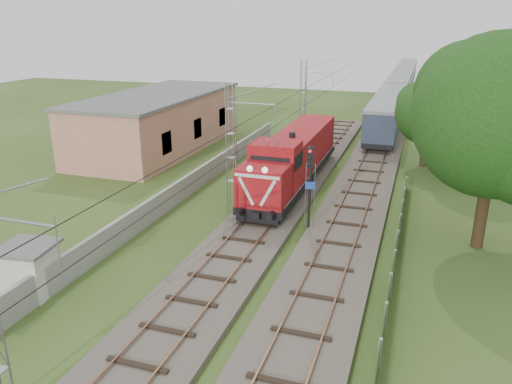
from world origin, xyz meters
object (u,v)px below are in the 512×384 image
(coach_rake, at_px, (400,85))
(locomotive, at_px, (293,158))
(signal_post, at_px, (310,174))
(relay_hut, at_px, (30,269))

(coach_rake, bearing_deg, locomotive, -96.51)
(signal_post, height_order, relay_hut, signal_post)
(relay_hut, bearing_deg, signal_post, 45.61)
(coach_rake, height_order, signal_post, signal_post)
(signal_post, relative_size, relay_hut, 2.03)
(locomotive, relative_size, coach_rake, 0.26)
(locomotive, xyz_separation_m, relay_hut, (-7.40, -18.41, -1.06))
(locomotive, height_order, relay_hut, locomotive)
(relay_hut, bearing_deg, locomotive, 68.10)
(coach_rake, distance_m, relay_hut, 63.45)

